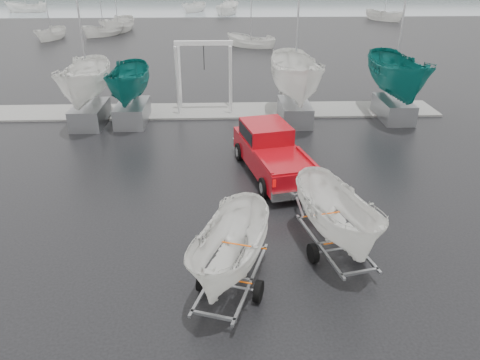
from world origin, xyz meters
TOP-DOWN VIEW (x-y plane):
  - ground_plane at (0.00, 0.00)m, footprint 120.00×120.00m
  - dock at (0.00, 13.00)m, footprint 30.00×3.00m
  - pickup_truck at (4.26, 4.35)m, footprint 3.20×6.14m
  - trailer_hitched at (5.65, -1.92)m, footprint 2.06×3.77m
  - trailer_parked at (2.43, -3.55)m, footprint 2.26×3.79m
  - boat_hoist at (1.25, 13.00)m, footprint 3.30×2.18m
  - keelboat_0 at (-5.00, 11.00)m, footprint 2.32×3.20m
  - keelboat_1 at (-2.73, 11.20)m, footprint 2.08×3.20m
  - keelboat_2 at (6.28, 11.00)m, footprint 2.60×3.20m
  - keelboat_3 at (11.96, 11.30)m, footprint 2.53×3.20m
  - moored_boat_0 at (-11.22, 42.51)m, footprint 3.06×3.07m
  - moored_boat_1 at (-10.18, 45.69)m, footprint 3.36×3.42m
  - moored_boat_2 at (5.27, 34.52)m, footprint 2.72×2.70m
  - moored_boat_3 at (25.57, 55.15)m, footprint 3.40×3.42m
  - moored_boat_4 at (-29.44, 68.28)m, footprint 2.76×2.69m
  - moored_boat_5 at (3.31, 64.33)m, footprint 3.52×3.57m
  - moored_boat_6 at (-2.01, 67.79)m, footprint 3.24×3.27m
  - moored_boat_7 at (-16.48, 40.27)m, footprint 2.43×2.48m

SIDE VIEW (x-z plane):
  - ground_plane at x=0.00m, z-range 0.00..0.00m
  - moored_boat_5 at x=3.31m, z-range -5.89..5.89m
  - moored_boat_1 at x=-10.18m, z-range -5.87..5.87m
  - moored_boat_4 at x=-29.44m, z-range -5.71..5.72m
  - moored_boat_3 at x=25.57m, z-range -5.61..5.62m
  - moored_boat_6 at x=-2.01m, z-range -5.60..5.61m
  - moored_boat_0 at x=-11.22m, z-range -5.42..5.43m
  - moored_boat_7 at x=-16.48m, z-range -5.38..5.40m
  - moored_boat_2 at x=5.27m, z-range -5.31..5.33m
  - dock at x=0.00m, z-range -0.01..0.11m
  - pickup_truck at x=4.26m, z-range 0.04..1.99m
  - boat_hoist at x=1.25m, z-range 0.61..4.73m
  - trailer_parked at x=2.43m, z-range 0.21..5.15m
  - trailer_hitched at x=5.65m, z-range 0.21..5.27m
  - keelboat_1 at x=-2.73m, z-range -0.07..6.57m
  - keelboat_0 at x=-5.00m, z-range -1.57..8.92m
  - keelboat_3 at x=11.96m, z-range -1.32..9.38m
  - keelboat_2 at x=6.28m, z-range -1.25..9.52m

